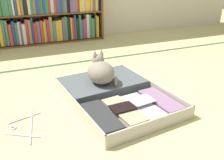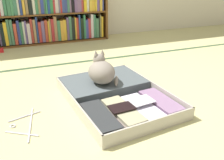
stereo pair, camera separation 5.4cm
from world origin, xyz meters
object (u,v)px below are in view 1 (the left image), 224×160
object	(u,v)px
bookshelf	(48,15)
black_cat	(101,71)
clothes_hanger	(25,126)
open_suitcase	(112,94)

from	to	relation	value
bookshelf	black_cat	bearing A→B (deg)	-87.01
black_cat	clothes_hanger	xyz separation A→B (m)	(-0.64, -0.27, -0.19)
open_suitcase	black_cat	bearing A→B (deg)	109.97
open_suitcase	black_cat	world-z (taller)	black_cat
bookshelf	black_cat	world-z (taller)	bookshelf
open_suitcase	clothes_hanger	world-z (taller)	open_suitcase
open_suitcase	clothes_hanger	size ratio (longest dim) A/B	2.48
black_cat	open_suitcase	bearing A→B (deg)	-70.03
bookshelf	clothes_hanger	world-z (taller)	bookshelf
bookshelf	black_cat	distance (m)	1.86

